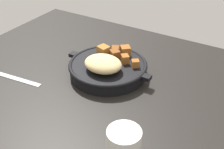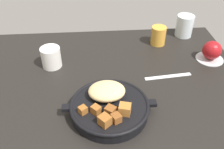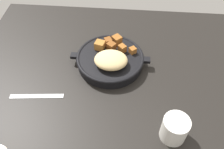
{
  "view_description": "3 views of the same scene",
  "coord_description": "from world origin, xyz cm",
  "views": [
    {
      "loc": [
        -37.24,
        56.47,
        50.49
      ],
      "look_at": [
        -2.09,
        -2.42,
        5.58
      ],
      "focal_mm": 47.49,
      "sensor_mm": 36.0,
      "label": 1
    },
    {
      "loc": [
        0.34,
        -63.29,
        56.44
      ],
      "look_at": [
        5.44,
        2.9,
        5.61
      ],
      "focal_mm": 40.24,
      "sensor_mm": 36.0,
      "label": 2
    },
    {
      "loc": [
        -2.4,
        50.87,
        63.65
      ],
      "look_at": [
        1.92,
        0.64,
        5.64
      ],
      "focal_mm": 38.31,
      "sensor_mm": 36.0,
      "label": 3
    }
  ],
  "objects": [
    {
      "name": "ceramic_mug_white",
      "position": [
        -16.9,
        17.54,
        3.95
      ],
      "size": [
        7.39,
        7.39,
        7.9
      ],
      "primitive_type": "cylinder",
      "color": "silver",
      "rests_on": "ground_plane"
    },
    {
      "name": "cast_iron_skillet",
      "position": [
        3.34,
        -8.93,
        2.88
      ],
      "size": [
        28.51,
        24.18,
        7.96
      ],
      "color": "black",
      "rests_on": "ground_plane"
    },
    {
      "name": "ground_plane",
      "position": [
        0.0,
        0.0,
        -1.2
      ],
      "size": [
        108.53,
        89.45,
        2.4
      ],
      "primitive_type": "cube",
      "color": "black"
    },
    {
      "name": "butter_knife",
      "position": [
        26.05,
        7.34,
        0.18
      ],
      "size": [
        17.58,
        3.36,
        0.36
      ],
      "primitive_type": "cube",
      "rotation": [
        0.0,
        0.0,
        0.1
      ],
      "color": "silver",
      "rests_on": "ground_plane"
    }
  ]
}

